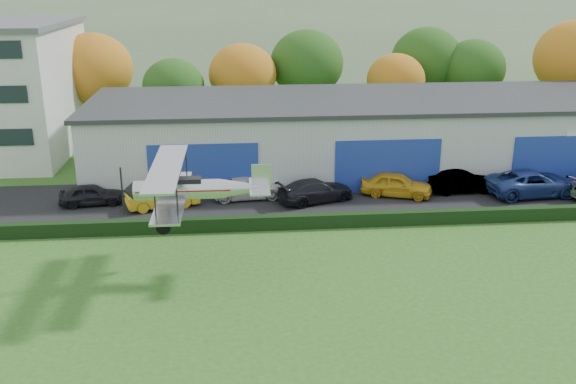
{
  "coord_description": "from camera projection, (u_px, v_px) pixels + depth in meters",
  "views": [
    {
      "loc": [
        -5.18,
        -17.41,
        13.57
      ],
      "look_at": [
        -2.43,
        12.62,
        3.4
      ],
      "focal_mm": 39.74,
      "sensor_mm": 36.0,
      "label": 1
    }
  ],
  "objects": [
    {
      "name": "apron",
      "position": [
        360.0,
        198.0,
        41.28
      ],
      "size": [
        48.0,
        9.0,
        0.05
      ],
      "primitive_type": "cube",
      "color": "black",
      "rests_on": "ground"
    },
    {
      "name": "hedge",
      "position": [
        376.0,
        219.0,
        36.63
      ],
      "size": [
        46.0,
        0.6,
        0.8
      ],
      "primitive_type": "cube",
      "color": "black",
      "rests_on": "ground"
    },
    {
      "name": "car_6",
      "position": [
        532.0,
        183.0,
        41.43
      ],
      "size": [
        6.2,
        3.25,
        1.67
      ],
      "primitive_type": "imported",
      "rotation": [
        0.0,
        0.0,
        1.65
      ],
      "color": "navy",
      "rests_on": "apron"
    },
    {
      "name": "car_3",
      "position": [
        316.0,
        190.0,
        40.36
      ],
      "size": [
        5.34,
        3.59,
        1.44
      ],
      "primitive_type": "imported",
      "rotation": [
        0.0,
        0.0,
        1.92
      ],
      "color": "black",
      "rests_on": "apron"
    },
    {
      "name": "car_5",
      "position": [
        463.0,
        181.0,
        42.08
      ],
      "size": [
        4.53,
        1.79,
        1.47
      ],
      "primitive_type": "imported",
      "rotation": [
        0.0,
        0.0,
        1.62
      ],
      "color": "gray",
      "rests_on": "apron"
    },
    {
      "name": "car_4",
      "position": [
        397.0,
        184.0,
        41.36
      ],
      "size": [
        4.89,
        3.23,
        1.55
      ],
      "primitive_type": "imported",
      "rotation": [
        0.0,
        0.0,
        1.23
      ],
      "color": "gold",
      "rests_on": "apron"
    },
    {
      "name": "distant_hills",
      "position": [
        233.0,
        91.0,
        157.11
      ],
      "size": [
        430.0,
        196.0,
        56.0
      ],
      "color": "#4C6642",
      "rests_on": "ground"
    },
    {
      "name": "biplane",
      "position": [
        190.0,
        187.0,
        29.84
      ],
      "size": [
        7.0,
        7.95,
        3.0
      ],
      "rotation": [
        0.0,
        0.0,
        -0.01
      ],
      "color": "silver"
    },
    {
      "name": "car_1",
      "position": [
        162.0,
        196.0,
        39.3
      ],
      "size": [
        4.68,
        2.77,
        1.46
      ],
      "primitive_type": "imported",
      "rotation": [
        0.0,
        0.0,
        1.87
      ],
      "color": "gold",
      "rests_on": "apron"
    },
    {
      "name": "hangar",
      "position": [
        369.0,
        133.0,
        47.2
      ],
      "size": [
        40.6,
        12.6,
        5.3
      ],
      "color": "#B2B7BC",
      "rests_on": "ground"
    },
    {
      "name": "tree_belt",
      "position": [
        296.0,
        70.0,
        57.83
      ],
      "size": [
        75.7,
        13.22,
        10.12
      ],
      "color": "#3D2614",
      "rests_on": "ground"
    },
    {
      "name": "car_2",
      "position": [
        249.0,
        188.0,
        41.08
      ],
      "size": [
        4.99,
        2.65,
        1.33
      ],
      "primitive_type": "imported",
      "rotation": [
        0.0,
        0.0,
        1.66
      ],
      "color": "silver",
      "rests_on": "apron"
    },
    {
      "name": "car_0",
      "position": [
        91.0,
        195.0,
        39.77
      ],
      "size": [
        4.06,
        2.05,
        1.33
      ],
      "primitive_type": "imported",
      "rotation": [
        0.0,
        0.0,
        1.7
      ],
      "color": "black",
      "rests_on": "apron"
    }
  ]
}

